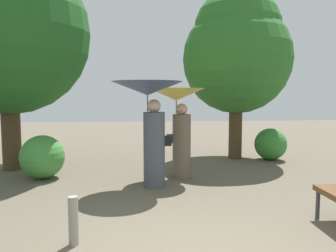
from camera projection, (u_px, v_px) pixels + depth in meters
The scene contains 7 objects.
person_left at pixel (150, 109), 6.53m from camera, with size 1.41×1.41×2.11m.
person_right at pixel (178, 113), 7.28m from camera, with size 1.24×1.24×1.99m.
tree_near_right at pixel (237, 51), 9.38m from camera, with size 3.09×3.09×4.86m.
tree_mid_left at pixel (6, 20), 7.89m from camera, with size 3.94×3.94×5.81m.
bush_path_left at pixel (270, 144), 9.39m from camera, with size 0.90×0.90×0.90m, color #387F33.
bush_path_right at pixel (42, 157), 7.28m from camera, with size 0.96×0.96×0.96m, color #428C3D.
path_marker_post at pixel (73, 221), 4.05m from camera, with size 0.12×0.12×0.61m, color gray.
Camera 1 is at (-0.62, -3.15, 1.84)m, focal length 35.33 mm.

